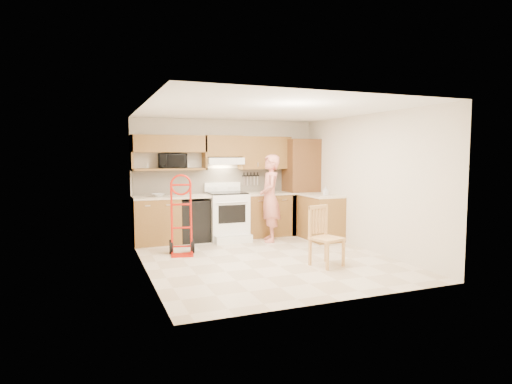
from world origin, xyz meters
TOP-DOWN VIEW (x-y plane):
  - floor at (0.00, 0.00)m, footprint 4.00×4.50m
  - ceiling at (0.00, 0.00)m, footprint 4.00×4.50m
  - wall_back at (0.00, 2.26)m, footprint 4.00×0.02m
  - wall_front at (0.00, -2.26)m, footprint 4.00×0.02m
  - wall_left at (-2.01, 0.00)m, footprint 0.02×4.50m
  - wall_right at (2.01, 0.00)m, footprint 0.02×4.50m
  - backsplash at (0.00, 2.23)m, footprint 3.92×0.03m
  - lower_cab_left at (-1.55, 1.95)m, footprint 0.90×0.60m
  - dishwasher at (-0.80, 1.95)m, footprint 0.60×0.60m
  - lower_cab_right at (0.83, 1.95)m, footprint 1.14×0.60m
  - countertop_left at (-1.25, 1.95)m, footprint 1.50×0.63m
  - countertop_right at (0.83, 1.95)m, footprint 1.14×0.63m
  - cab_return_right at (1.70, 1.15)m, footprint 0.60×1.00m
  - countertop_return at (1.70, 1.15)m, footprint 0.63×1.00m
  - pantry_tall at (1.65, 1.95)m, footprint 0.70×0.60m
  - upper_cab_left at (-1.25, 2.08)m, footprint 1.50×0.33m
  - upper_shelf_mw at (-1.25, 2.08)m, footprint 1.50×0.33m
  - upper_cab_center at (-0.12, 2.08)m, footprint 0.76×0.33m
  - upper_cab_right at (0.83, 2.08)m, footprint 1.14×0.33m
  - range_hood at (-0.12, 2.02)m, footprint 0.76×0.46m
  - knife_strip at (0.55, 2.21)m, footprint 0.40×0.05m
  - microwave at (-1.19, 2.08)m, footprint 0.55×0.38m
  - range at (-0.11, 1.81)m, footprint 0.79×1.04m
  - person at (0.64, 1.35)m, footprint 0.59×0.74m
  - hand_truck at (-1.27, 0.84)m, footprint 0.58×0.54m
  - dining_chair at (0.71, -0.76)m, footprint 0.54×0.57m
  - soap_bottle at (1.70, 0.96)m, footprint 0.09×0.09m
  - bowl at (-1.50, 1.95)m, footprint 0.28×0.28m

SIDE VIEW (x-z plane):
  - floor at x=0.00m, z-range -0.02..0.00m
  - dishwasher at x=-0.80m, z-range 0.00..0.85m
  - lower_cab_left at x=-1.55m, z-range 0.00..0.90m
  - lower_cab_right at x=0.83m, z-range 0.00..0.90m
  - cab_return_right at x=1.70m, z-range 0.00..0.90m
  - dining_chair at x=0.71m, z-range 0.00..0.95m
  - range at x=-0.11m, z-range 0.00..1.17m
  - hand_truck at x=-1.27m, z-range 0.00..1.28m
  - person at x=0.64m, z-range 0.00..1.76m
  - countertop_left at x=-1.25m, z-range 0.90..0.94m
  - countertop_right at x=0.83m, z-range 0.90..0.94m
  - countertop_return at x=1.70m, z-range 0.90..0.94m
  - bowl at x=-1.50m, z-range 0.94..1.00m
  - soap_bottle at x=1.70m, z-range 0.94..1.12m
  - pantry_tall at x=1.65m, z-range 0.00..2.10m
  - backsplash at x=0.00m, z-range 0.92..1.48m
  - knife_strip at x=0.55m, z-range 1.09..1.39m
  - wall_back at x=0.00m, z-range 0.00..2.50m
  - wall_front at x=0.00m, z-range 0.00..2.50m
  - wall_left at x=-2.01m, z-range 0.00..2.50m
  - wall_right at x=2.01m, z-range 0.00..2.50m
  - upper_shelf_mw at x=-1.25m, z-range 1.45..1.49m
  - range_hood at x=-0.12m, z-range 1.56..1.70m
  - microwave at x=-1.19m, z-range 1.49..1.79m
  - upper_cab_right at x=0.83m, z-range 1.45..2.15m
  - upper_cab_center at x=-0.12m, z-range 1.72..2.16m
  - upper_cab_left at x=-1.25m, z-range 1.81..2.15m
  - ceiling at x=0.00m, z-range 2.50..2.52m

